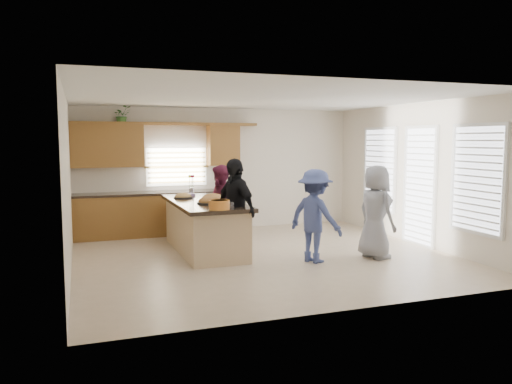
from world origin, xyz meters
name	(u,v)px	position (x,y,z in m)	size (l,w,h in m)	color
floor	(264,256)	(0.00, 0.00, 0.00)	(6.50, 6.50, 0.00)	beige
room_shell	(264,150)	(0.00, 0.00, 1.90)	(6.52, 6.02, 2.81)	silver
back_cabinetry	(158,193)	(-1.47, 2.73, 0.91)	(4.08, 0.66, 2.46)	brown
right_wall_glazing	(421,178)	(3.22, -0.13, 1.34)	(0.06, 4.00, 2.25)	white
island	(205,227)	(-0.90, 0.78, 0.45)	(1.17, 2.71, 0.95)	tan
platter_front	(210,202)	(-0.88, 0.42, 0.98)	(0.48, 0.48, 0.19)	black
platter_mid	(213,198)	(-0.71, 0.91, 0.98)	(0.45, 0.45, 0.18)	black
platter_back	(183,197)	(-1.18, 1.38, 0.98)	(0.36, 0.36, 0.15)	black
salad_bowl	(219,204)	(-0.94, -0.42, 1.04)	(0.34, 0.34, 0.15)	orange
clear_cup	(231,205)	(-0.71, -0.32, 1.00)	(0.08, 0.08, 0.10)	white
plate_stack	(190,195)	(-0.97, 1.71, 0.97)	(0.21, 0.21, 0.05)	#BF9AE1
flower_vase	(191,184)	(-0.88, 1.97, 1.17)	(0.14, 0.14, 0.41)	silver
potted_plant	(122,115)	(-2.18, 2.82, 2.60)	(0.36, 0.31, 0.40)	#3A712D
woman_left_back	(220,206)	(-0.41, 1.51, 0.74)	(0.54, 0.35, 1.48)	black
woman_left_mid	(221,205)	(-0.44, 1.32, 0.80)	(0.77, 0.60, 1.59)	maroon
woman_left_front	(235,210)	(-0.58, -0.10, 0.88)	(1.04, 0.43, 1.77)	black
woman_right_back	(315,216)	(0.67, -0.66, 0.79)	(1.03, 0.59, 1.59)	#3A4880
woman_right_front	(376,212)	(1.81, -0.75, 0.82)	(0.80, 0.52, 1.64)	gray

